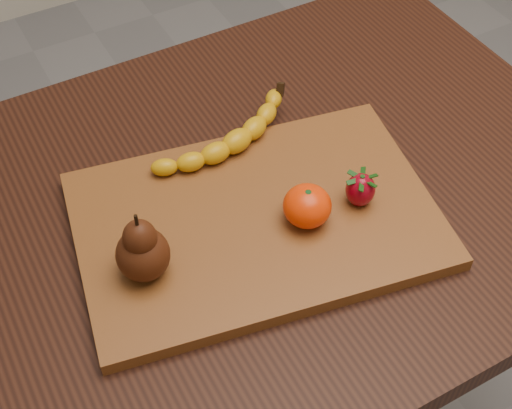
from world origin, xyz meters
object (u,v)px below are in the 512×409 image
cutting_board (256,220)px  mandarin (307,206)px  pear (141,245)px  table (248,242)px

cutting_board → mandarin: (0.05, -0.04, 0.04)m
pear → mandarin: pear is taller
table → mandarin: bearing=-66.1°
table → mandarin: mandarin is taller
pear → cutting_board: bearing=4.7°
table → mandarin: 0.17m
table → pear: (-0.17, -0.06, 0.17)m
cutting_board → mandarin: bearing=-25.2°
pear → mandarin: (0.21, -0.02, -0.02)m
table → pear: bearing=-160.2°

